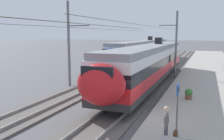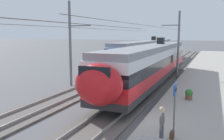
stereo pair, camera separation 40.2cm
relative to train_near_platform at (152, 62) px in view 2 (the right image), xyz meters
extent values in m
plane|color=#565659|center=(-10.32, -1.36, -2.22)|extent=(400.00, 400.00, 0.00)
cube|color=#A39E93|center=(-10.32, -5.56, -2.06)|extent=(120.00, 6.77, 0.33)
cube|color=#5B5651|center=(-10.32, 0.00, -2.16)|extent=(120.00, 3.00, 0.12)
cube|color=gray|center=(-10.32, -0.72, -2.02)|extent=(120.00, 0.07, 0.16)
cube|color=gray|center=(-10.32, 0.72, -2.02)|extent=(120.00, 0.07, 0.16)
cube|color=#5B5651|center=(-10.32, 4.96, -2.16)|extent=(120.00, 3.00, 0.12)
cube|color=gray|center=(-10.32, 4.25, -2.02)|extent=(120.00, 0.07, 0.16)
cube|color=gray|center=(-10.32, 5.68, -2.02)|extent=(120.00, 0.07, 0.16)
cube|color=#2D2D30|center=(0.59, 0.00, -1.30)|extent=(23.32, 2.92, 0.45)
cube|color=red|center=(0.59, 0.00, -0.65)|extent=(23.32, 2.92, 0.85)
cube|color=black|center=(0.59, 0.00, 0.15)|extent=(23.32, 2.96, 0.75)
cube|color=white|center=(0.59, 0.00, 0.85)|extent=(23.32, 2.92, 0.65)
cube|color=gray|center=(0.59, 0.00, 1.40)|extent=(23.02, 2.72, 0.45)
cube|color=black|center=(-6.64, 0.00, -1.73)|extent=(2.80, 2.33, 0.42)
cube|color=black|center=(7.82, 0.00, -1.73)|extent=(2.80, 2.33, 0.42)
ellipsoid|color=red|center=(-11.62, 0.00, 0.05)|extent=(1.80, 2.68, 2.25)
cube|color=black|center=(-12.12, 0.00, 0.48)|extent=(0.16, 1.75, 1.19)
cube|color=black|center=(4.09, 0.00, 1.98)|extent=(0.90, 0.70, 0.70)
cube|color=#2D2D30|center=(17.57, 4.96, -1.30)|extent=(29.27, 2.96, 0.45)
cube|color=#1E429E|center=(17.57, 4.96, -0.65)|extent=(29.27, 2.96, 0.85)
cube|color=black|center=(17.57, 4.96, 0.15)|extent=(29.27, 3.00, 0.75)
cube|color=white|center=(17.57, 4.96, 0.85)|extent=(29.27, 2.96, 0.65)
cube|color=gray|center=(17.57, 4.96, 1.40)|extent=(28.97, 2.76, 0.45)
cube|color=black|center=(8.50, 4.96, -1.73)|extent=(2.80, 2.37, 0.42)
cube|color=black|center=(26.64, 4.96, -1.73)|extent=(2.80, 2.37, 0.42)
ellipsoid|color=#1E429E|center=(2.39, 4.96, 0.05)|extent=(1.80, 2.73, 2.25)
cube|color=black|center=(1.89, 4.96, 0.48)|extent=(0.16, 1.78, 1.19)
cube|color=black|center=(21.96, 4.96, 1.98)|extent=(0.90, 0.70, 0.70)
cylinder|color=slate|center=(4.87, -1.81, 1.50)|extent=(0.24, 0.24, 7.45)
cube|color=slate|center=(4.87, -0.90, 3.68)|extent=(0.10, 2.11, 0.10)
cylinder|color=#473823|center=(4.87, 0.00, 3.43)|extent=(39.61, 0.02, 0.02)
cylinder|color=slate|center=(-3.38, 6.98, 1.74)|extent=(0.24, 0.24, 7.92)
cube|color=slate|center=(-3.38, 5.97, 3.45)|extent=(0.10, 2.31, 0.10)
cylinder|color=#473823|center=(-3.38, 4.96, 3.20)|extent=(39.61, 0.02, 0.02)
cylinder|color=#59595B|center=(-11.66, -3.93, -0.75)|extent=(0.08, 0.08, 2.29)
cube|color=#19479E|center=(-11.66, -3.93, 0.15)|extent=(0.70, 0.06, 0.50)
cube|color=black|center=(-11.66, -3.96, 0.15)|extent=(0.52, 0.01, 0.10)
cylinder|color=#383842|center=(-13.48, -3.69, -1.48)|extent=(0.14, 0.14, 0.82)
cylinder|color=#383842|center=(-13.32, -3.69, -1.48)|extent=(0.14, 0.14, 0.82)
ellipsoid|color=#514C4C|center=(-13.40, -3.69, -0.76)|extent=(0.36, 0.22, 0.62)
sphere|color=tan|center=(-13.40, -3.69, -0.31)|extent=(0.22, 0.22, 0.22)
cylinder|color=#514C4C|center=(-13.62, -3.69, -0.81)|extent=(0.09, 0.09, 0.58)
cylinder|color=#514C4C|center=(-13.18, -3.69, -0.81)|extent=(0.09, 0.09, 0.58)
cube|color=#472D1E|center=(-12.44, -3.97, -1.74)|extent=(0.32, 0.18, 0.30)
torus|color=#472D1E|center=(-12.44, -3.97, -1.54)|extent=(0.16, 0.02, 0.16)
cylinder|color=brown|center=(-5.45, -4.02, -1.73)|extent=(0.48, 0.48, 0.33)
sphere|color=#33752D|center=(-5.45, -4.02, -1.40)|extent=(0.54, 0.54, 0.54)
sphere|color=gold|center=(-5.45, -4.02, -1.28)|extent=(0.29, 0.29, 0.29)
camera|label=1|loc=(-22.91, -5.08, 2.65)|focal=38.67mm
camera|label=2|loc=(-22.76, -5.46, 2.65)|focal=38.67mm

